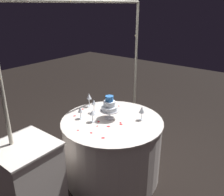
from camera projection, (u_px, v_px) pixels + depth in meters
name	position (u px, v px, depth m)	size (l,w,h in m)	color
ground_plane	(112.00, 174.00, 3.02)	(12.00, 12.00, 0.00)	black
decorative_arch	(87.00, 65.00, 2.73)	(2.11, 0.06, 2.06)	#B7B29E
main_table	(112.00, 148.00, 2.88)	(1.18, 1.18, 0.76)	silver
side_table	(28.00, 181.00, 2.31)	(0.55, 0.55, 0.82)	silver
tiered_cake	(109.00, 106.00, 2.73)	(0.22, 0.22, 0.28)	silver
wine_glass_0	(93.00, 113.00, 2.67)	(0.07, 0.07, 0.14)	silver
wine_glass_1	(94.00, 103.00, 2.90)	(0.06, 0.06, 0.17)	silver
wine_glass_2	(80.00, 110.00, 2.75)	(0.06, 0.06, 0.15)	silver
wine_glass_3	(89.00, 97.00, 3.07)	(0.06, 0.06, 0.18)	silver
wine_glass_4	(142.00, 110.00, 2.72)	(0.06, 0.06, 0.16)	silver
rose_petal_0	(120.00, 123.00, 2.68)	(0.03, 0.02, 0.00)	red
rose_petal_1	(103.00, 138.00, 2.38)	(0.04, 0.03, 0.00)	red
rose_petal_2	(97.00, 126.00, 2.61)	(0.02, 0.02, 0.00)	red
rose_petal_3	(108.00, 126.00, 2.60)	(0.04, 0.03, 0.00)	red
rose_petal_4	(91.00, 133.00, 2.47)	(0.03, 0.02, 0.00)	red
rose_petal_5	(82.00, 109.00, 3.03)	(0.03, 0.02, 0.00)	red
rose_petal_6	(74.00, 116.00, 2.85)	(0.03, 0.02, 0.00)	red
rose_petal_7	(114.00, 105.00, 3.15)	(0.03, 0.02, 0.00)	red
rose_petal_8	(121.00, 124.00, 2.65)	(0.04, 0.03, 0.00)	red
rose_petal_9	(78.00, 130.00, 2.52)	(0.02, 0.02, 0.00)	red
rose_petal_10	(119.00, 106.00, 3.12)	(0.03, 0.02, 0.00)	red
rose_petal_11	(99.00, 122.00, 2.71)	(0.03, 0.02, 0.00)	red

